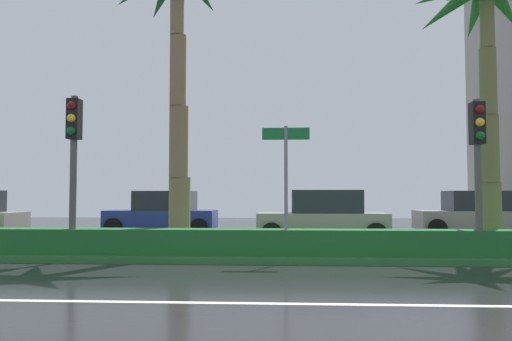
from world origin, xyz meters
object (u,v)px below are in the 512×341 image
car_in_traffic_second (163,213)px  car_in_traffic_fourth (475,214)px  car_in_traffic_third (323,217)px  palm_tree_mid_left (178,18)px  traffic_signal_median_right (478,148)px  palm_tree_centre_left (487,23)px  traffic_signal_median_left (73,145)px  street_name_sign (286,172)px

car_in_traffic_second → car_in_traffic_fourth: bearing=-180.0°
car_in_traffic_second → car_in_traffic_third: (6.13, -2.86, 0.00)m
car_in_traffic_third → car_in_traffic_second: bearing=-25.0°
palm_tree_mid_left → traffic_signal_median_right: palm_tree_mid_left is taller
palm_tree_centre_left → car_in_traffic_second: (-10.06, 6.86, -5.16)m
palm_tree_centre_left → car_in_traffic_third: bearing=134.4°
car_in_traffic_fourth → car_in_traffic_second: bearing=0.0°
traffic_signal_median_left → traffic_signal_median_right: size_ratio=1.05×
palm_tree_mid_left → car_in_traffic_third: size_ratio=1.86×
traffic_signal_median_left → street_name_sign: traffic_signal_median_left is taller
street_name_sign → car_in_traffic_second: (-4.88, 8.26, -1.25)m
traffic_signal_median_right → car_in_traffic_fourth: traffic_signal_median_right is taller
traffic_signal_median_left → car_in_traffic_second: 8.55m
palm_tree_mid_left → street_name_sign: bearing=-23.0°
traffic_signal_median_right → car_in_traffic_second: size_ratio=0.83×
street_name_sign → car_in_traffic_third: street_name_sign is taller
traffic_signal_median_right → street_name_sign: bearing=179.8°
car_in_traffic_third → palm_tree_centre_left: bearing=134.4°
street_name_sign → car_in_traffic_second: street_name_sign is taller
palm_tree_centre_left → traffic_signal_median_left: 10.80m
palm_tree_mid_left → car_in_traffic_second: bearing=106.2°
traffic_signal_median_right → car_in_traffic_second: (-9.23, 8.28, -1.79)m
palm_tree_mid_left → traffic_signal_median_right: size_ratio=2.23×
street_name_sign → car_in_traffic_fourth: size_ratio=0.70×
palm_tree_centre_left → street_name_sign: 6.63m
palm_tree_mid_left → palm_tree_centre_left: 8.00m
car_in_traffic_fourth → traffic_signal_median_left: bearing=34.1°
street_name_sign → car_in_traffic_third: 5.69m
palm_tree_mid_left → palm_tree_centre_left: size_ratio=1.07×
palm_tree_centre_left → traffic_signal_median_right: palm_tree_centre_left is taller
palm_tree_centre_left → street_name_sign: size_ratio=2.48×
palm_tree_mid_left → car_in_traffic_fourth: bearing=35.0°
traffic_signal_median_right → car_in_traffic_fourth: 8.97m
palm_tree_centre_left → traffic_signal_median_left: (-10.19, -1.47, -3.25)m
palm_tree_centre_left → car_in_traffic_third: size_ratio=1.73×
traffic_signal_median_left → car_in_traffic_second: traffic_signal_median_left is taller
car_in_traffic_third → car_in_traffic_fourth: same height
palm_tree_centre_left → car_in_traffic_third: 7.62m
palm_tree_mid_left → car_in_traffic_third: bearing=45.9°
palm_tree_mid_left → traffic_signal_median_left: bearing=-150.0°
palm_tree_centre_left → traffic_signal_median_right: (-0.83, -1.42, -3.37)m
traffic_signal_median_left → traffic_signal_median_right: (9.36, 0.05, -0.12)m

